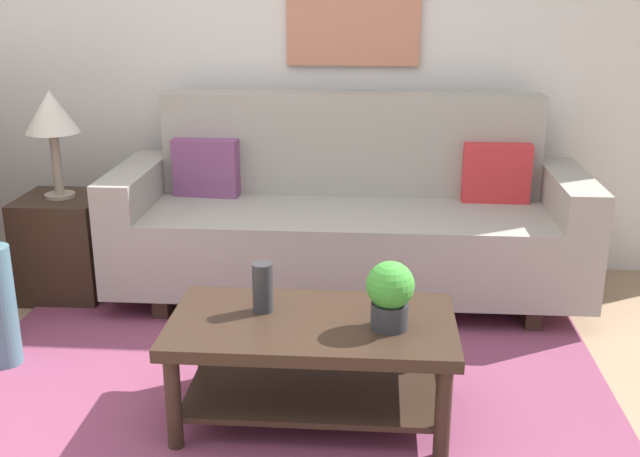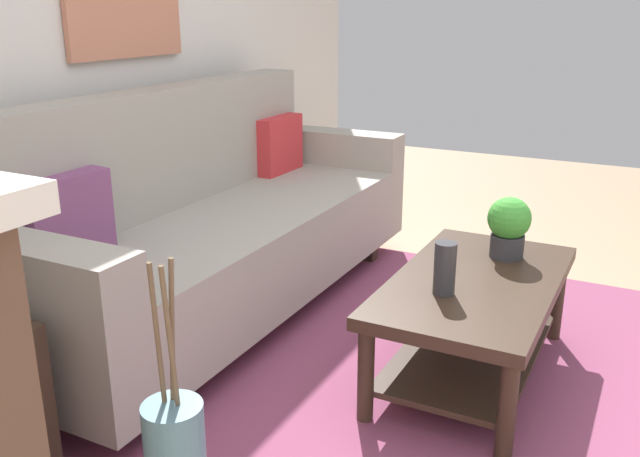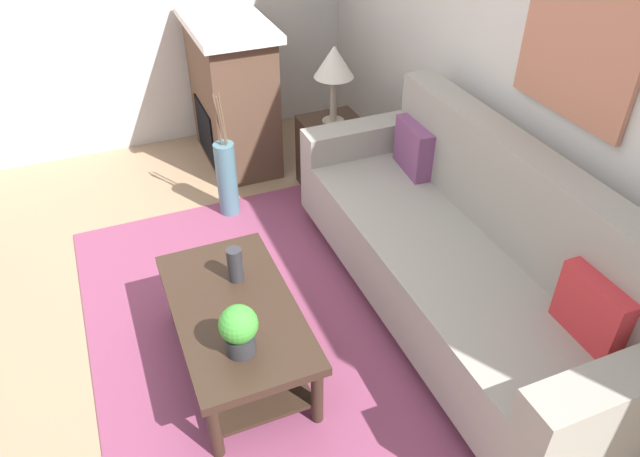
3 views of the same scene
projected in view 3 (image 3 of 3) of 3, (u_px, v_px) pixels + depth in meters
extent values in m
plane|color=#9E7F60|center=(194.00, 356.00, 3.29)|extent=(9.16, 9.16, 0.00)
cube|color=silver|center=(547.00, 67.00, 3.12)|extent=(5.16, 0.10, 2.70)
cube|color=#843D5B|center=(279.00, 330.00, 3.44)|extent=(2.81, 2.07, 0.01)
cube|color=gray|center=(449.00, 273.00, 3.37)|extent=(2.09, 0.84, 0.40)
cube|color=gray|center=(512.00, 190.00, 3.18)|extent=(2.09, 0.20, 0.56)
cube|color=gray|center=(362.00, 163.00, 4.16)|extent=(0.20, 0.84, 0.60)
cube|color=gray|center=(602.00, 422.00, 2.46)|extent=(0.20, 0.84, 0.60)
cube|color=#332319|center=(372.00, 220.00, 4.22)|extent=(0.08, 0.74, 0.12)
cube|color=#332319|center=(550.00, 435.00, 2.82)|extent=(0.08, 0.74, 0.12)
cube|color=#7A4270|center=(414.00, 148.00, 3.80)|extent=(0.37, 0.15, 0.32)
cube|color=red|center=(594.00, 309.00, 2.62)|extent=(0.36, 0.13, 0.32)
cube|color=#332319|center=(235.00, 310.00, 3.01)|extent=(1.10, 0.60, 0.05)
cube|color=#332319|center=(239.00, 349.00, 3.18)|extent=(0.98, 0.50, 0.02)
cylinder|color=#332319|center=(172.00, 293.00, 3.42)|extent=(0.06, 0.06, 0.38)
cylinder|color=#332319|center=(215.00, 430.00, 2.69)|extent=(0.06, 0.06, 0.38)
cylinder|color=#332319|center=(256.00, 272.00, 3.57)|extent=(0.06, 0.06, 0.38)
cylinder|color=#332319|center=(317.00, 395.00, 2.85)|extent=(0.06, 0.06, 0.38)
cylinder|color=#2D2D33|center=(235.00, 265.00, 3.10)|extent=(0.08, 0.08, 0.20)
cylinder|color=#2D2D33|center=(241.00, 343.00, 2.73)|extent=(0.14, 0.14, 0.10)
sphere|color=green|center=(238.00, 324.00, 2.66)|extent=(0.18, 0.18, 0.18)
cube|color=#332319|center=(333.00, 156.00, 4.52)|extent=(0.44, 0.44, 0.56)
cylinder|color=gray|center=(333.00, 121.00, 4.35)|extent=(0.16, 0.16, 0.02)
cylinder|color=gray|center=(333.00, 100.00, 4.25)|extent=(0.05, 0.05, 0.35)
cone|color=beige|center=(334.00, 61.00, 4.08)|extent=(0.28, 0.28, 0.22)
cube|color=brown|center=(233.00, 97.00, 4.74)|extent=(0.90, 0.50, 1.10)
cube|color=black|center=(205.00, 131.00, 4.81)|extent=(0.52, 0.02, 0.44)
cube|color=silver|center=(226.00, 24.00, 4.39)|extent=(1.02, 0.58, 0.06)
cylinder|color=slate|center=(227.00, 180.00, 4.24)|extent=(0.14, 0.14, 0.57)
cylinder|color=brown|center=(221.00, 121.00, 3.95)|extent=(0.02, 0.04, 0.36)
cylinder|color=brown|center=(223.00, 119.00, 3.98)|extent=(0.04, 0.03, 0.36)
cylinder|color=brown|center=(218.00, 120.00, 3.96)|extent=(0.05, 0.03, 0.36)
cube|color=#B77056|center=(579.00, 49.00, 2.80)|extent=(0.75, 0.03, 0.67)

